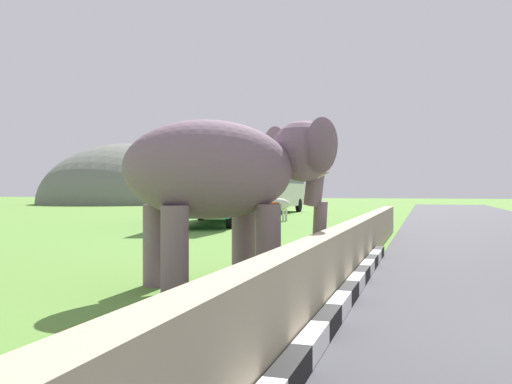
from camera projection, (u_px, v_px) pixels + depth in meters
striped_curb at (320, 332)px, 5.68m from camera, size 16.20×0.20×0.24m
barrier_parapet at (329, 266)px, 8.01m from camera, size 28.00×0.36×1.00m
elephant at (231, 173)px, 9.37m from camera, size 3.86×3.80×2.95m
person_handler at (269, 226)px, 10.50m from camera, size 0.52×0.53×1.66m
bus_teal at (214, 181)px, 26.20m from camera, size 9.94×4.71×3.50m
bus_white at (274, 184)px, 38.60m from camera, size 9.62×2.60×3.50m
cow_near at (276, 205)px, 28.59m from camera, size 1.54×1.71×1.23m
hill_east at (132, 203)px, 68.93m from camera, size 26.20×20.96×15.25m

